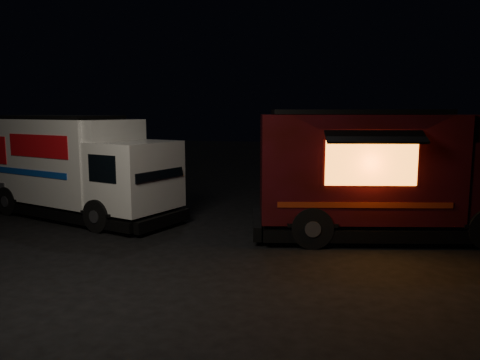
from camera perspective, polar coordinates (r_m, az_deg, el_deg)
ground at (r=11.26m, az=-2.54°, el=-8.63°), size 80.00×80.00×0.00m
white_truck at (r=15.41m, az=-19.03°, el=1.54°), size 7.37×4.46×3.16m
red_truck at (r=12.86m, az=17.82°, el=0.72°), size 7.56×4.05×3.34m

